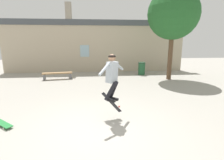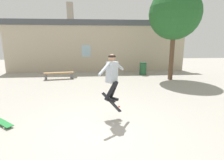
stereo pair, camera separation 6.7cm
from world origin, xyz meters
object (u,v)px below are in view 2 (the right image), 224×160
object	(u,v)px
trash_bin	(143,68)
park_bench	(59,74)
tree_right	(175,14)
skateboard_resting	(3,123)
skateboard_flipping	(112,102)
skater	(112,74)

from	to	relation	value
trash_bin	park_bench	bearing A→B (deg)	-169.71
tree_right	skateboard_resting	world-z (taller)	tree_right
skateboard_flipping	skateboard_resting	distance (m)	3.26
skater	skateboard_resting	world-z (taller)	skater
skateboard_resting	trash_bin	bearing A→B (deg)	-89.49
trash_bin	skater	distance (m)	7.93
tree_right	park_bench	xyz separation A→B (m)	(-7.20, 0.64, -3.68)
park_bench	skateboard_flipping	distance (m)	6.84
trash_bin	skateboard_resting	world-z (taller)	trash_bin
tree_right	park_bench	bearing A→B (deg)	174.89
skater	trash_bin	bearing A→B (deg)	107.52
park_bench	trash_bin	world-z (taller)	trash_bin
tree_right	park_bench	world-z (taller)	tree_right
trash_bin	skateboard_resting	size ratio (longest dim) A/B	1.18
skateboard_resting	skater	bearing A→B (deg)	-137.68
skateboard_flipping	skater	bearing A→B (deg)	-71.17
skateboard_flipping	skateboard_resting	bearing A→B (deg)	-162.08
trash_bin	skateboard_resting	distance (m)	9.65
skateboard_flipping	skateboard_resting	xyz separation A→B (m)	(-3.22, -0.23, -0.46)
trash_bin	skateboard_resting	xyz separation A→B (m)	(-6.11, -7.46, -0.41)
park_bench	skateboard_flipping	size ratio (longest dim) A/B	2.73
skater	skateboard_flipping	bearing A→B (deg)	134.08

